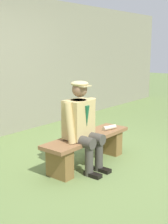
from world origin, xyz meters
TOP-DOWN VIEW (x-y plane):
  - ground_plane at (0.00, 0.00)m, footprint 30.00×30.00m
  - bench at (0.00, 0.00)m, footprint 1.52×0.41m
  - seated_man at (0.19, 0.06)m, footprint 0.56×0.58m
  - rolled_magazine at (-0.45, 0.07)m, footprint 0.24×0.12m

SIDE VIEW (x-z plane):
  - ground_plane at x=0.00m, z-range 0.00..0.00m
  - bench at x=0.00m, z-range 0.06..0.49m
  - rolled_magazine at x=-0.45m, z-range 0.43..0.49m
  - seated_man at x=0.19m, z-range 0.05..1.26m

